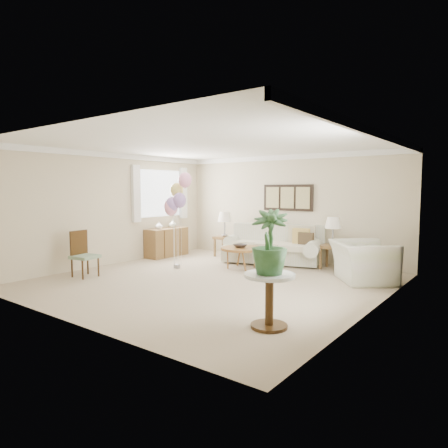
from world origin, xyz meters
name	(u,v)px	position (x,y,z in m)	size (l,w,h in m)	color
ground_plane	(213,281)	(0.00, 0.00, 0.00)	(6.00, 6.00, 0.00)	tan
room_shell	(211,196)	(-0.11, 0.09, 1.63)	(6.04, 6.04, 2.60)	beige
wall_art_triptych	(288,198)	(0.00, 2.96, 1.55)	(1.35, 0.06, 0.65)	black
sofa	(273,248)	(-0.07, 2.38, 0.36)	(2.72, 1.54, 0.91)	beige
end_table_left	(225,240)	(-1.53, 2.41, 0.44)	(0.48, 0.44, 0.53)	brown
end_table_right	(332,249)	(1.37, 2.50, 0.45)	(0.49, 0.44, 0.53)	brown
lamp_left	(225,218)	(-1.53, 2.41, 1.02)	(0.37, 0.37, 0.65)	gray
lamp_right	(333,224)	(1.37, 2.50, 1.00)	(0.35, 0.35, 0.62)	gray
coffee_table	(241,249)	(-0.28, 1.36, 0.43)	(0.93, 0.93, 0.47)	brown
decor_bowl	(240,246)	(-0.30, 1.34, 0.51)	(0.29, 0.29, 0.07)	#2D2624
armchair	(363,262)	(2.28, 1.71, 0.38)	(1.17, 1.03, 0.76)	beige
side_table	(269,287)	(2.17, -1.58, 0.53)	(0.65, 0.65, 0.70)	silver
potted_plant	(269,242)	(2.18, -1.61, 1.11)	(0.46, 0.46, 0.81)	#214A20
accent_chair	(83,253)	(-2.36, -1.25, 0.48)	(0.52, 0.52, 0.93)	gray
credenza	(167,242)	(-2.76, 1.50, 0.37)	(0.46, 1.20, 0.74)	brown
vase_white	(159,226)	(-2.74, 1.21, 0.83)	(0.18, 0.18, 0.19)	white
vase_sage	(173,224)	(-2.74, 1.71, 0.84)	(0.20, 0.20, 0.21)	beige
balloon_cluster	(176,199)	(-1.44, 0.49, 1.55)	(0.62, 0.49, 2.13)	gray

